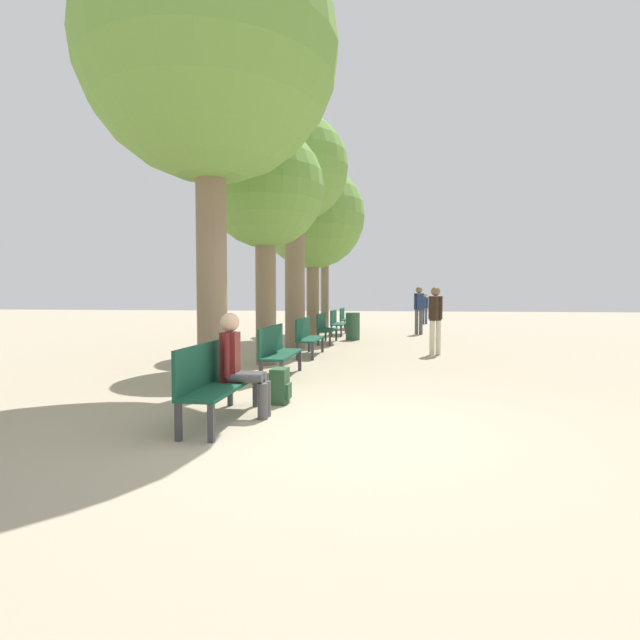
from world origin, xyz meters
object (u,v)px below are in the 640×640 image
tree_row_0 (209,53)px  tree_row_2 (295,173)px  bench_row_3 (325,326)px  bench_row_4 (336,321)px  tree_row_1 (265,192)px  pedestrian_near (419,307)px  bench_row_0 (214,377)px  tree_row_4 (325,218)px  bench_row_5 (344,317)px  bench_row_2 (307,334)px  backpack (280,386)px  pedestrian_far (435,316)px  pedestrian_mid (425,306)px  tree_row_3 (313,217)px  bench_row_1 (277,348)px  person_seated (239,362)px  trash_bin (353,326)px

tree_row_0 → tree_row_2: size_ratio=1.08×
bench_row_3 → bench_row_4: (0.00, 3.14, 0.00)m
tree_row_1 → pedestrian_near: tree_row_1 is taller
tree_row_0 → tree_row_2: 6.27m
bench_row_0 → pedestrian_near: pedestrian_near is taller
tree_row_1 → tree_row_4: 9.17m
bench_row_0 → tree_row_4: 14.36m
bench_row_5 → bench_row_4: bearing=-90.0°
bench_row_2 → backpack: bearing=-84.1°
bench_row_0 → bench_row_5: (0.00, 15.70, 0.00)m
backpack → pedestrian_far: size_ratio=0.28×
tree_row_1 → pedestrian_mid: 16.20m
bench_row_0 → tree_row_0: tree_row_0 is taller
pedestrian_near → tree_row_3: bearing=-146.6°
bench_row_3 → tree_row_0: (-0.59, -7.87, 4.40)m
pedestrian_mid → pedestrian_far: pedestrian_far is taller
bench_row_1 → backpack: 2.17m
bench_row_3 → bench_row_4: size_ratio=1.00×
tree_row_4 → bench_row_4: bearing=-64.6°
tree_row_0 → tree_row_1: bearing=90.0°
pedestrian_near → pedestrian_far: 6.30m
bench_row_5 → bench_row_0: bearing=-90.0°
backpack → pedestrian_far: (2.52, 5.88, 0.72)m
bench_row_0 → tree_row_0: 4.70m
bench_row_0 → tree_row_3: size_ratio=0.29×
tree_row_0 → tree_row_3: 9.36m
bench_row_3 → tree_row_1: size_ratio=0.35×
pedestrian_far → bench_row_5: bearing=109.2°
tree_row_4 → pedestrian_mid: size_ratio=3.68×
tree_row_2 → pedestrian_near: tree_row_2 is taller
pedestrian_far → person_seated: bearing=-112.9°
tree_row_2 → person_seated: size_ratio=5.06×
bench_row_1 → tree_row_4: 11.38m
tree_row_1 → tree_row_2: (0.00, 3.14, 1.14)m
bench_row_1 → pedestrian_far: pedestrian_far is taller
bench_row_1 → bench_row_3: bearing=90.0°
bench_row_0 → tree_row_0: bearing=110.9°
bench_row_3 → tree_row_4: (-0.59, 4.38, 3.92)m
bench_row_4 → bench_row_5: size_ratio=1.00×
bench_row_4 → person_seated: person_seated is taller
tree_row_4 → trash_bin: 5.26m
pedestrian_mid → bench_row_5: bearing=-129.7°
tree_row_1 → tree_row_3: 6.20m
tree_row_2 → pedestrian_mid: tree_row_2 is taller
tree_row_3 → pedestrian_mid: (4.23, 9.22, -3.11)m
bench_row_3 → tree_row_1: 5.68m
tree_row_1 → tree_row_2: tree_row_2 is taller
tree_row_3 → pedestrian_mid: bearing=65.4°
bench_row_3 → tree_row_4: bearing=97.7°
bench_row_4 → tree_row_2: bearing=-97.1°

